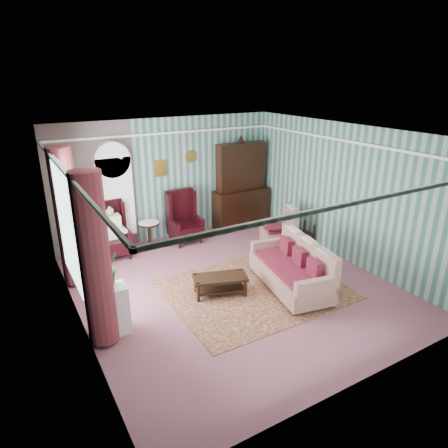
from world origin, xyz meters
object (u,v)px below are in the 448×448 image
dresser_hutch (241,183)px  plant_stand (110,311)px  coffee_table (220,285)px  sofa (290,267)px  seated_woman (112,232)px  round_side_table (150,235)px  wingback_right (185,217)px  floral_armchair (278,229)px  nest_table (302,234)px  bookcase (116,203)px  wingback_left (112,231)px

dresser_hutch → plant_stand: bearing=-144.9°
dresser_hutch → coffee_table: (-2.25, -2.85, -0.99)m
dresser_hutch → plant_stand: dresser_hutch is taller
plant_stand → sofa: (3.30, -0.29, 0.05)m
seated_woman → round_side_table: size_ratio=1.97×
wingback_right → floral_armchair: bearing=-37.8°
nest_table → coffee_table: 3.01m
bookcase → seated_woman: size_ratio=1.90×
plant_stand → floral_armchair: 4.52m
round_side_table → nest_table: 3.60m
wingback_right → floral_armchair: wingback_right is taller
wingback_left → nest_table: (4.07, -1.55, -0.35)m
bookcase → seated_woman: bookcase is taller
sofa → floral_armchair: (1.00, 1.68, 0.00)m
floral_armchair → coffee_table: floral_armchair is taller
round_side_table → nest_table: bearing=-28.2°
seated_woman → coffee_table: bearing=-64.2°
dresser_hutch → plant_stand: (-4.30, -3.02, -0.78)m
bookcase → wingback_left: bookcase is taller
seated_woman → wingback_left: bearing=0.0°
wingback_right → seated_woman: (-1.75, 0.00, -0.04)m
seated_woman → nest_table: seated_woman is taller
bookcase → sofa: bearing=-56.7°
dresser_hutch → wingback_left: bearing=-175.6°
sofa → coffee_table: sofa is taller
seated_woman → dresser_hutch: bearing=4.4°
round_side_table → plant_stand: 3.36m
dresser_hutch → wingback_left: (-3.50, -0.27, -0.55)m
wingback_left → coffee_table: (1.25, -2.58, -0.44)m
bookcase → wingback_left: (-0.25, -0.39, -0.50)m
nest_table → bookcase: bearing=153.1°
bookcase → wingback_left: size_ratio=1.79×
nest_table → wingback_left: bearing=159.2°
round_side_table → coffee_table: 2.75m
wingback_right → seated_woman: bearing=180.0°
wingback_left → seated_woman: bearing=0.0°
bookcase → nest_table: size_ratio=4.15×
wingback_left → floral_armchair: wingback_left is taller
nest_table → sofa: (-1.57, -1.49, 0.18)m
bookcase → dresser_hutch: dresser_hutch is taller
wingback_right → nest_table: wingback_right is taller
plant_stand → coffee_table: 2.07m
round_side_table → plant_stand: (-1.70, -2.90, 0.10)m
wingback_left → coffee_table: bearing=-64.2°
round_side_table → wingback_right: bearing=-10.0°
sofa → coffee_table: bearing=80.5°
bookcase → seated_woman: (-0.25, -0.39, -0.53)m
seated_woman → coffee_table: (1.25, -2.58, -0.40)m
wingback_right → plant_stand: wingback_right is taller
sofa → plant_stand: bearing=95.6°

